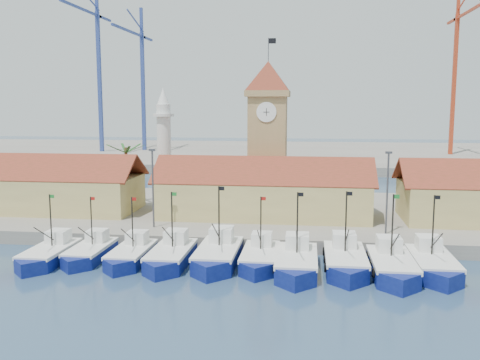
# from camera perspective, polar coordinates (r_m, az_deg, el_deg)

# --- Properties ---
(ground) EXTENTS (400.00, 400.00, 0.00)m
(ground) POSITION_cam_1_polar(r_m,az_deg,el_deg) (49.13, 0.55, -10.31)
(ground) COLOR #1D374E
(ground) RESTS_ON ground
(quay) EXTENTS (140.00, 32.00, 1.50)m
(quay) POSITION_cam_1_polar(r_m,az_deg,el_deg) (72.03, 2.80, -3.75)
(quay) COLOR gray
(quay) RESTS_ON ground
(terminal) EXTENTS (240.00, 80.00, 2.00)m
(terminal) POSITION_cam_1_polar(r_m,az_deg,el_deg) (157.06, 5.27, 2.75)
(terminal) COLOR gray
(terminal) RESTS_ON ground
(boat_0) EXTENTS (3.42, 9.37, 7.09)m
(boat_0) POSITION_cam_1_polar(r_m,az_deg,el_deg) (56.35, -19.77, -7.60)
(boat_0) COLOR navy
(boat_0) RESTS_ON ground
(boat_1) EXTENTS (3.23, 8.84, 6.69)m
(boat_1) POSITION_cam_1_polar(r_m,az_deg,el_deg) (56.03, -15.77, -7.56)
(boat_1) COLOR navy
(boat_1) RESTS_ON ground
(boat_2) EXTENTS (3.29, 9.00, 6.81)m
(boat_2) POSITION_cam_1_polar(r_m,az_deg,el_deg) (54.15, -11.60, -7.94)
(boat_2) COLOR navy
(boat_2) RESTS_ON ground
(boat_3) EXTENTS (3.60, 9.85, 7.46)m
(boat_3) POSITION_cam_1_polar(r_m,az_deg,el_deg) (52.84, -7.44, -8.18)
(boat_3) COLOR navy
(boat_3) RESTS_ON ground
(boat_4) EXTENTS (3.88, 10.62, 8.04)m
(boat_4) POSITION_cam_1_polar(r_m,az_deg,el_deg) (52.47, -2.41, -8.16)
(boat_4) COLOR navy
(boat_4) RESTS_ON ground
(boat_5) EXTENTS (3.41, 9.33, 7.06)m
(boat_5) POSITION_cam_1_polar(r_m,az_deg,el_deg) (52.05, 2.13, -8.41)
(boat_5) COLOR navy
(boat_5) RESTS_ON ground
(boat_6) EXTENTS (3.79, 10.38, 7.85)m
(boat_6) POSITION_cam_1_polar(r_m,az_deg,el_deg) (50.35, 6.05, -8.93)
(boat_6) COLOR navy
(boat_6) RESTS_ON ground
(boat_7) EXTENTS (3.78, 10.37, 7.84)m
(boat_7) POSITION_cam_1_polar(r_m,az_deg,el_deg) (51.51, 11.18, -8.65)
(boat_7) COLOR navy
(boat_7) RESTS_ON ground
(boat_8) EXTENTS (3.78, 10.36, 7.84)m
(boat_8) POSITION_cam_1_polar(r_m,az_deg,el_deg) (50.98, 15.95, -8.99)
(boat_8) COLOR navy
(boat_8) RESTS_ON ground
(boat_9) EXTENTS (3.69, 10.10, 7.64)m
(boat_9) POSITION_cam_1_polar(r_m,az_deg,el_deg) (52.77, 19.94, -8.60)
(boat_9) COLOR navy
(boat_9) RESTS_ON ground
(hall_left) EXTENTS (31.20, 10.13, 7.61)m
(hall_left) POSITION_cam_1_polar(r_m,az_deg,el_deg) (77.01, -21.92, -1.11)
(hall_left) COLOR tan
(hall_left) RESTS_ON quay
(hall_center) EXTENTS (27.04, 10.13, 7.61)m
(hall_center) POSITION_cam_1_polar(r_m,az_deg,el_deg) (67.51, 2.55, -1.75)
(hall_center) COLOR tan
(hall_center) RESTS_ON quay
(clock_tower) EXTENTS (5.80, 5.80, 22.70)m
(clock_tower) POSITION_cam_1_polar(r_m,az_deg,el_deg) (72.58, 2.98, 5.27)
(clock_tower) COLOR tan
(clock_tower) RESTS_ON quay
(minaret) EXTENTS (3.00, 3.00, 16.30)m
(minaret) POSITION_cam_1_polar(r_m,az_deg,el_deg) (77.28, -8.10, 3.72)
(minaret) COLOR silver
(minaret) RESTS_ON quay
(palm_tree) EXTENTS (5.60, 5.03, 8.39)m
(palm_tree) POSITION_cam_1_polar(r_m,az_deg,el_deg) (77.20, -12.02, 1.02)
(palm_tree) COLOR brown
(palm_tree) RESTS_ON quay
(lamp_posts) EXTENTS (80.70, 0.25, 9.03)m
(lamp_posts) POSITION_cam_1_polar(r_m,az_deg,el_deg) (59.20, 2.40, -0.69)
(lamp_posts) COLOR #3F3F44
(lamp_posts) RESTS_ON quay
(crane_blue_far) EXTENTS (1.00, 32.79, 46.21)m
(crane_blue_far) POSITION_cam_1_polar(r_m,az_deg,el_deg) (158.98, -15.01, 12.19)
(crane_blue_far) COLOR #2D408A
(crane_blue_far) RESTS_ON terminal
(crane_blue_near) EXTENTS (1.00, 33.82, 41.07)m
(crane_blue_near) POSITION_cam_1_polar(r_m,az_deg,el_deg) (160.49, -10.52, 11.30)
(crane_blue_near) COLOR #2D408A
(crane_blue_near) RESTS_ON terminal
(crane_red_right) EXTENTS (1.00, 33.97, 44.05)m
(crane_red_right) POSITION_cam_1_polar(r_m,az_deg,el_deg) (155.02, 22.11, 11.59)
(crane_red_right) COLOR #B1371B
(crane_red_right) RESTS_ON terminal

